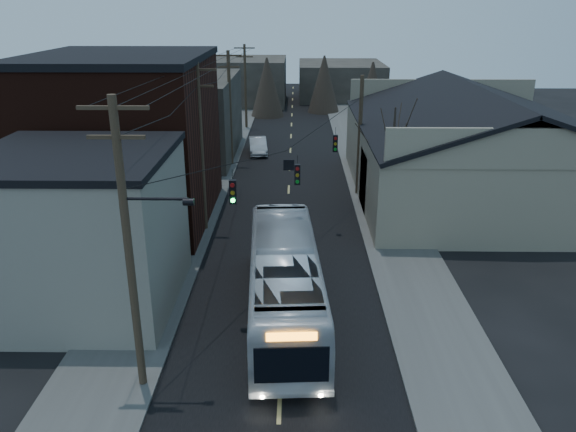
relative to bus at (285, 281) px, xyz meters
name	(u,v)px	position (x,y,z in m)	size (l,w,h in m)	color
road_surface	(289,174)	(-0.07, 22.07, -1.72)	(9.00, 110.00, 0.02)	black
sidewalk_left	(210,173)	(-6.57, 22.07, -1.67)	(4.00, 110.00, 0.12)	#474744
sidewalk_right	(369,174)	(6.43, 22.07, -1.67)	(4.00, 110.00, 0.12)	#474744
building_clapboard	(81,233)	(-9.07, 1.07, 1.77)	(8.00, 8.00, 7.00)	slate
building_brick	(126,142)	(-10.07, 12.07, 3.27)	(10.00, 12.00, 10.00)	black
building_left_far	(184,117)	(-9.57, 28.07, 1.77)	(9.00, 14.00, 7.00)	#2E2A25
warehouse	(471,159)	(12.93, 17.07, 0.97)	(16.16, 20.60, 7.73)	gray
building_far_left	(249,81)	(-6.07, 57.07, 1.27)	(10.00, 12.00, 6.00)	#2E2A25
building_far_right	(340,80)	(6.93, 62.07, 0.77)	(12.00, 14.00, 5.00)	#2E2A25
bare_tree	(392,165)	(6.43, 12.07, 1.87)	(0.40, 0.40, 7.20)	black
utility_lines	(243,129)	(-3.18, 16.21, 3.22)	(11.24, 45.28, 10.50)	#382B1E
bus	(285,281)	(0.00, 0.00, 0.00)	(2.91, 12.43, 3.46)	silver
parked_car	(258,146)	(-3.07, 28.86, -1.00)	(1.55, 4.45, 1.46)	#B4B8BD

